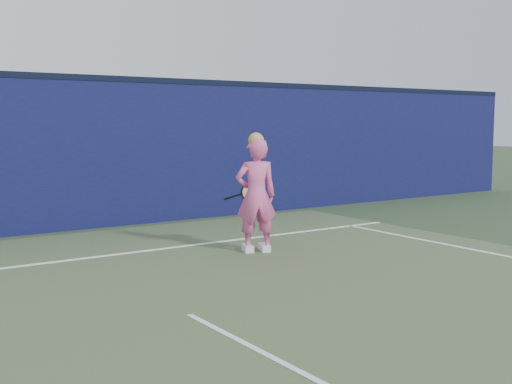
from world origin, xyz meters
TOP-DOWN VIEW (x-y plane):
  - ground at (0.00, 0.00)m, footprint 80.00×80.00m
  - backstop_wall at (0.00, 6.50)m, footprint 24.00×0.40m
  - wall_cap at (0.00, 6.50)m, footprint 24.00×0.42m
  - player at (2.22, 3.13)m, footprint 0.67×0.56m
  - racket at (2.34, 3.53)m, footprint 0.46×0.26m
  - court_lines at (0.00, -0.33)m, footprint 11.00×12.04m

SIDE VIEW (x-z plane):
  - ground at x=0.00m, z-range 0.00..0.00m
  - court_lines at x=0.00m, z-range 0.01..0.01m
  - racket at x=2.34m, z-range 0.65..0.93m
  - player at x=2.22m, z-range -0.03..1.64m
  - backstop_wall at x=0.00m, z-range 0.00..2.50m
  - wall_cap at x=0.00m, z-range 2.50..2.60m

